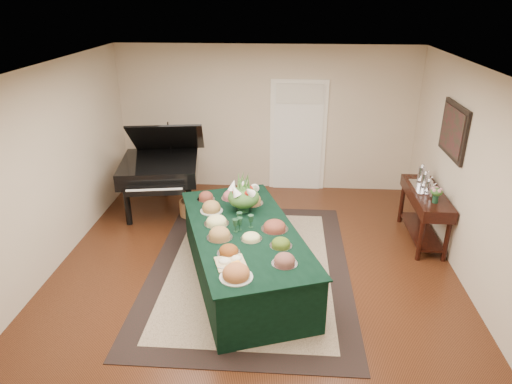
# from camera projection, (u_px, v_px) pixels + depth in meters

# --- Properties ---
(ground) EXTENTS (6.00, 6.00, 0.00)m
(ground) POSITION_uv_depth(u_px,v_px,m) (254.00, 270.00, 6.30)
(ground) COLOR black
(ground) RESTS_ON ground
(area_rug) EXTENTS (2.73, 3.82, 0.01)m
(area_rug) POSITION_uv_depth(u_px,v_px,m) (250.00, 267.00, 6.35)
(area_rug) COLOR black
(area_rug) RESTS_ON ground
(kitchen_doorway) EXTENTS (1.05, 0.07, 2.10)m
(kitchen_doorway) POSITION_uv_depth(u_px,v_px,m) (298.00, 137.00, 8.56)
(kitchen_doorway) COLOR white
(kitchen_doorway) RESTS_ON ground
(buffet_table) EXTENTS (2.09, 2.98, 0.75)m
(buffet_table) POSITION_uv_depth(u_px,v_px,m) (244.00, 254.00, 5.98)
(buffet_table) COLOR black
(buffet_table) RESTS_ON ground
(food_platters) EXTENTS (1.44, 2.46, 0.12)m
(food_platters) POSITION_uv_depth(u_px,v_px,m) (240.00, 224.00, 5.84)
(food_platters) COLOR silver
(food_platters) RESTS_ON buffet_table
(cutting_board) EXTENTS (0.41, 0.41, 0.10)m
(cutting_board) POSITION_uv_depth(u_px,v_px,m) (230.00, 260.00, 5.08)
(cutting_board) COLOR tan
(cutting_board) RESTS_ON buffet_table
(green_goblets) EXTENTS (0.26, 0.27, 0.18)m
(green_goblets) POSITION_uv_depth(u_px,v_px,m) (241.00, 222.00, 5.80)
(green_goblets) COLOR #163822
(green_goblets) RESTS_ON buffet_table
(floral_centerpiece) EXTENTS (0.45, 0.45, 0.45)m
(floral_centerpiece) POSITION_uv_depth(u_px,v_px,m) (244.00, 193.00, 6.20)
(floral_centerpiece) COLOR #163822
(floral_centerpiece) RESTS_ON buffet_table
(grand_piano) EXTENTS (1.54, 1.72, 1.61)m
(grand_piano) POSITION_uv_depth(u_px,v_px,m) (160.00, 167.00, 7.76)
(grand_piano) COLOR black
(grand_piano) RESTS_ON ground
(wicker_basket) EXTENTS (0.43, 0.43, 0.27)m
(wicker_basket) POSITION_uv_depth(u_px,v_px,m) (192.00, 208.00, 7.82)
(wicker_basket) COLOR #AC7645
(wicker_basket) RESTS_ON ground
(mahogany_sideboard) EXTENTS (0.45, 1.41, 0.81)m
(mahogany_sideboard) POSITION_uv_depth(u_px,v_px,m) (425.00, 203.00, 6.83)
(mahogany_sideboard) COLOR black
(mahogany_sideboard) RESTS_ON ground
(tea_service) EXTENTS (0.34, 0.74, 0.30)m
(tea_service) POSITION_uv_depth(u_px,v_px,m) (426.00, 181.00, 6.82)
(tea_service) COLOR silver
(tea_service) RESTS_ON mahogany_sideboard
(pink_bouquet) EXTENTS (0.18, 0.18, 0.24)m
(pink_bouquet) POSITION_uv_depth(u_px,v_px,m) (436.00, 192.00, 6.34)
(pink_bouquet) COLOR #163822
(pink_bouquet) RESTS_ON mahogany_sideboard
(wall_painting) EXTENTS (0.05, 0.95, 0.75)m
(wall_painting) POSITION_uv_depth(u_px,v_px,m) (453.00, 131.00, 6.36)
(wall_painting) COLOR black
(wall_painting) RESTS_ON ground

